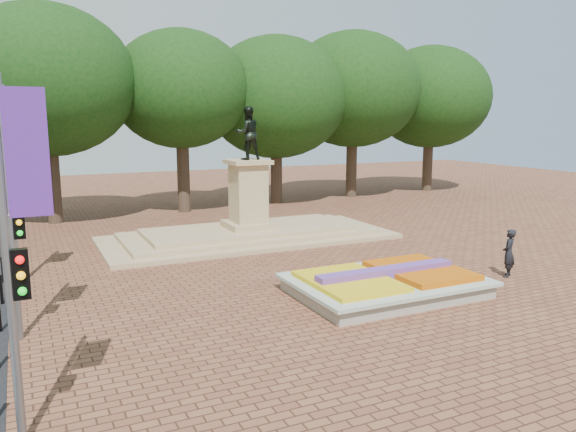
% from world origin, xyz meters
% --- Properties ---
extents(ground, '(90.00, 90.00, 0.00)m').
position_xyz_m(ground, '(0.00, 0.00, 0.00)').
color(ground, brown).
rests_on(ground, ground).
extents(flower_bed, '(6.30, 4.30, 0.91)m').
position_xyz_m(flower_bed, '(1.03, -2.00, 0.38)').
color(flower_bed, gray).
rests_on(flower_bed, ground).
extents(monument, '(14.00, 6.00, 6.40)m').
position_xyz_m(monument, '(0.00, 8.00, 0.88)').
color(monument, tan).
rests_on(monument, ground).
extents(tree_row_back, '(44.80, 8.80, 10.43)m').
position_xyz_m(tree_row_back, '(2.33, 18.00, 6.67)').
color(tree_row_back, '#32231B').
rests_on(tree_row_back, ground).
extents(banner_poles, '(0.88, 11.17, 7.00)m').
position_xyz_m(banner_poles, '(-10.08, -1.31, 3.88)').
color(banner_poles, slate).
rests_on(banner_poles, ground).
extents(pedestrian, '(0.79, 0.74, 1.80)m').
position_xyz_m(pedestrian, '(6.36, -2.25, 0.90)').
color(pedestrian, black).
rests_on(pedestrian, ground).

